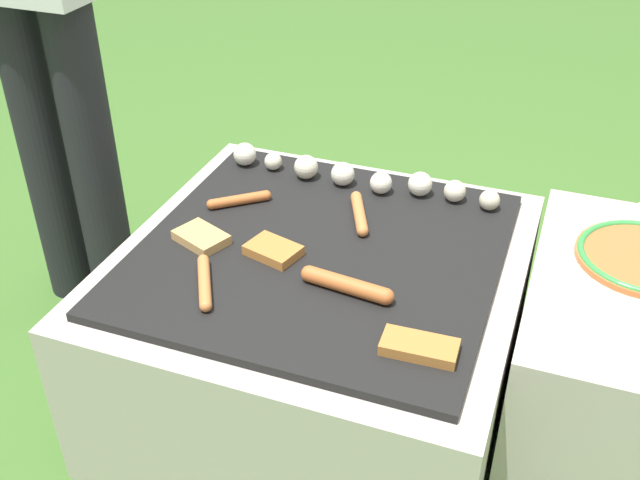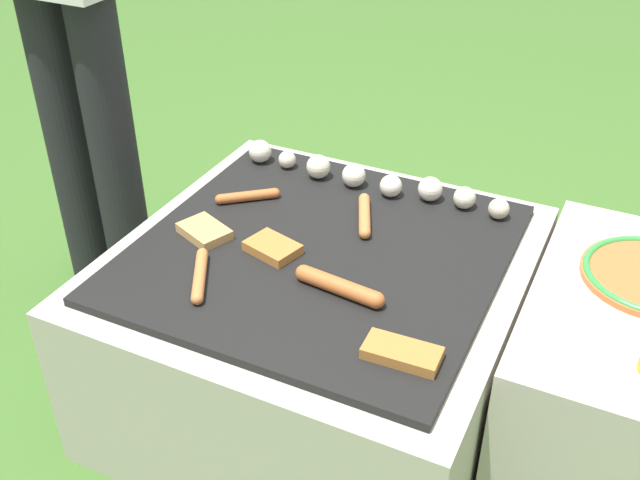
% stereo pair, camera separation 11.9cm
% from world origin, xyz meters
% --- Properties ---
extents(ground_plane, '(14.00, 14.00, 0.00)m').
position_xyz_m(ground_plane, '(0.00, 0.00, 0.00)').
color(ground_plane, '#3D6628').
extents(grill, '(0.80, 0.80, 0.41)m').
position_xyz_m(grill, '(0.00, 0.00, 0.20)').
color(grill, '#B2AA9E').
rests_on(grill, ground_plane).
extents(side_ledge, '(0.40, 0.61, 0.41)m').
position_xyz_m(side_ledge, '(0.61, 0.10, 0.20)').
color(side_ledge, '#B2AA9E').
rests_on(side_ledge, ground_plane).
extents(sausage_front_center, '(0.19, 0.05, 0.03)m').
position_xyz_m(sausage_front_center, '(0.10, -0.12, 0.42)').
color(sausage_front_center, '#B7602D').
rests_on(sausage_front_center, grill).
extents(sausage_mid_left, '(0.09, 0.15, 0.02)m').
position_xyz_m(sausage_mid_left, '(-0.16, -0.19, 0.42)').
color(sausage_mid_left, '#C6753D').
rests_on(sausage_mid_left, grill).
extents(sausage_front_right, '(0.08, 0.15, 0.02)m').
position_xyz_m(sausage_front_right, '(0.04, 0.14, 0.42)').
color(sausage_front_right, '#C6753D').
rests_on(sausage_front_right, grill).
extents(sausage_mid_right, '(0.12, 0.10, 0.02)m').
position_xyz_m(sausage_mid_right, '(-0.23, 0.10, 0.42)').
color(sausage_mid_right, '#B7602D').
rests_on(sausage_mid_right, grill).
extents(bread_slice_left, '(0.12, 0.10, 0.02)m').
position_xyz_m(bread_slice_left, '(-0.08, -0.05, 0.42)').
color(bread_slice_left, '#B27033').
rests_on(bread_slice_left, grill).
extents(bread_slice_right, '(0.13, 0.07, 0.02)m').
position_xyz_m(bread_slice_right, '(0.26, -0.23, 0.42)').
color(bread_slice_right, '#B27033').
rests_on(bread_slice_right, grill).
extents(bread_slice_center, '(0.12, 0.11, 0.02)m').
position_xyz_m(bread_slice_center, '(-0.23, -0.06, 0.42)').
color(bread_slice_center, tan).
rests_on(bread_slice_center, grill).
extents(mushroom_row, '(0.63, 0.07, 0.06)m').
position_xyz_m(mushroom_row, '(-0.01, 0.27, 0.43)').
color(mushroom_row, silver).
rests_on(mushroom_row, grill).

